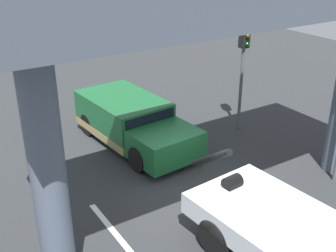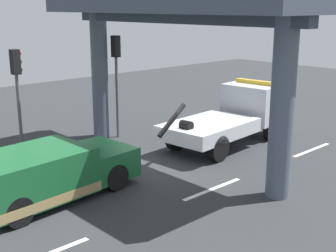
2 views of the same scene
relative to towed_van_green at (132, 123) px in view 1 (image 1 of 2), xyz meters
The scene contains 6 objects.
ground_plane 4.27m from the towed_van_green, ahead, with size 60.00×40.00×0.10m, color #2D3033.
lane_stripe_west 3.47m from the towed_van_green, 122.31° to the right, with size 2.60×0.16×0.01m, color silver.
lane_stripe_mid 5.13m from the towed_van_green, 34.31° to the right, with size 2.60×0.16×0.01m, color silver.
towed_van_green is the anchor object (origin of this frame).
overpass_structure 6.97m from the towed_van_green, ahead, with size 3.60×11.13×6.28m.
traffic_light_near 4.76m from the towed_van_green, 73.28° to the left, with size 0.39×0.32×4.12m.
Camera 1 is at (8.29, -6.45, 7.00)m, focal length 45.54 mm.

